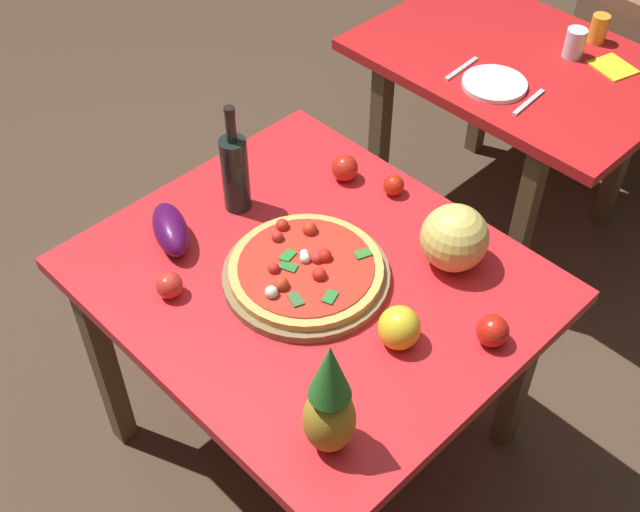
% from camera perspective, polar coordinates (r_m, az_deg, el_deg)
% --- Properties ---
extents(ground_plane, '(10.00, 10.00, 0.00)m').
position_cam_1_polar(ground_plane, '(2.75, -0.46, -12.37)').
color(ground_plane, '#4C3828').
extents(display_table, '(1.12, 0.97, 0.77)m').
position_cam_1_polar(display_table, '(2.21, -0.55, -3.01)').
color(display_table, brown).
rests_on(display_table, ground_plane).
extents(background_table, '(1.10, 0.77, 0.77)m').
position_cam_1_polar(background_table, '(3.10, 13.37, 11.59)').
color(background_table, brown).
rests_on(background_table, ground_plane).
extents(dining_chair, '(0.42, 0.42, 0.85)m').
position_cam_1_polar(dining_chair, '(3.61, 20.24, 11.87)').
color(dining_chair, olive).
rests_on(dining_chair, ground_plane).
extents(pizza_board, '(0.44, 0.44, 0.02)m').
position_cam_1_polar(pizza_board, '(2.12, -0.97, -1.39)').
color(pizza_board, olive).
rests_on(pizza_board, display_table).
extents(pizza, '(0.40, 0.40, 0.06)m').
position_cam_1_polar(pizza, '(2.10, -1.03, -0.84)').
color(pizza, '#D4B056').
rests_on(pizza, pizza_board).
extents(wine_bottle, '(0.08, 0.08, 0.34)m').
position_cam_1_polar(wine_bottle, '(2.26, -5.95, 5.89)').
color(wine_bottle, black).
rests_on(wine_bottle, display_table).
extents(pineapple_left, '(0.11, 0.11, 0.34)m').
position_cam_1_polar(pineapple_left, '(1.70, 0.67, -10.24)').
color(pineapple_left, '#B38F28').
rests_on(pineapple_left, display_table).
extents(melon, '(0.18, 0.18, 0.18)m').
position_cam_1_polar(melon, '(2.13, 9.37, 1.26)').
color(melon, '#E3CE63').
rests_on(melon, display_table).
extents(bell_pepper, '(0.10, 0.10, 0.11)m').
position_cam_1_polar(bell_pepper, '(1.96, 5.55, -5.01)').
color(bell_pepper, yellow).
rests_on(bell_pepper, display_table).
extents(eggplant, '(0.22, 0.16, 0.09)m').
position_cam_1_polar(eggplant, '(2.23, -10.40, 1.84)').
color(eggplant, '#480E47').
rests_on(eggplant, display_table).
extents(tomato_by_bottle, '(0.08, 0.08, 0.08)m').
position_cam_1_polar(tomato_by_bottle, '(2.40, 1.74, 6.16)').
color(tomato_by_bottle, red).
rests_on(tomato_by_bottle, display_table).
extents(tomato_at_corner, '(0.07, 0.07, 0.07)m').
position_cam_1_polar(tomato_at_corner, '(2.10, -10.48, -2.02)').
color(tomato_at_corner, red).
rests_on(tomato_at_corner, display_table).
extents(tomato_beside_pepper, '(0.08, 0.08, 0.08)m').
position_cam_1_polar(tomato_beside_pepper, '(2.00, 11.97, -5.14)').
color(tomato_beside_pepper, red).
rests_on(tomato_beside_pepper, display_table).
extents(tomato_near_board, '(0.06, 0.06, 0.06)m').
position_cam_1_polar(tomato_near_board, '(2.36, 5.17, 4.95)').
color(tomato_near_board, red).
rests_on(tomato_near_board, display_table).
extents(drinking_glass_juice, '(0.06, 0.06, 0.10)m').
position_cam_1_polar(drinking_glass_juice, '(3.18, 18.89, 14.79)').
color(drinking_glass_juice, gold).
rests_on(drinking_glass_juice, background_table).
extents(drinking_glass_water, '(0.07, 0.07, 0.10)m').
position_cam_1_polar(drinking_glass_water, '(3.07, 17.37, 14.01)').
color(drinking_glass_water, silver).
rests_on(drinking_glass_water, background_table).
extents(dinner_plate, '(0.22, 0.22, 0.02)m').
position_cam_1_polar(dinner_plate, '(2.86, 12.08, 11.67)').
color(dinner_plate, white).
rests_on(dinner_plate, background_table).
extents(fork_utensil, '(0.03, 0.18, 0.01)m').
position_cam_1_polar(fork_utensil, '(2.93, 9.85, 12.77)').
color(fork_utensil, silver).
rests_on(fork_utensil, background_table).
extents(knife_utensil, '(0.03, 0.18, 0.01)m').
position_cam_1_polar(knife_utensil, '(2.81, 14.37, 10.37)').
color(knife_utensil, silver).
rests_on(knife_utensil, background_table).
extents(napkin_folded, '(0.17, 0.15, 0.01)m').
position_cam_1_polar(napkin_folded, '(3.07, 19.79, 12.30)').
color(napkin_folded, yellow).
rests_on(napkin_folded, background_table).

